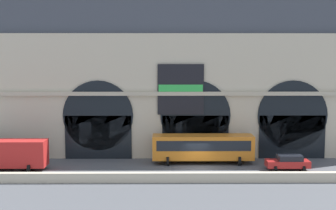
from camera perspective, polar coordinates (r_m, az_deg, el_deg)
The scene contains 6 objects.
ground_plane at distance 49.25m, azimuth 3.72°, elevation -7.78°, with size 200.00×200.00×0.00m, color #54565B.
quay_parapet_wall at distance 44.21m, azimuth 4.21°, elevation -8.78°, with size 90.00×0.70×0.93m, color beige.
station_building at distance 55.23m, azimuth 3.26°, elevation 2.94°, with size 46.47×5.10×18.08m.
box_truck_west at distance 50.92m, azimuth -18.61°, elevation -5.67°, with size 7.50×2.91×3.12m.
bus_center at distance 51.47m, azimuth 4.26°, elevation -5.14°, with size 11.00×3.25×3.10m.
car_mideast at distance 50.21m, azimuth 14.43°, elevation -6.75°, with size 4.40×2.22×1.55m.
Camera 1 is at (-3.56, -47.67, 11.85)m, focal length 50.00 mm.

